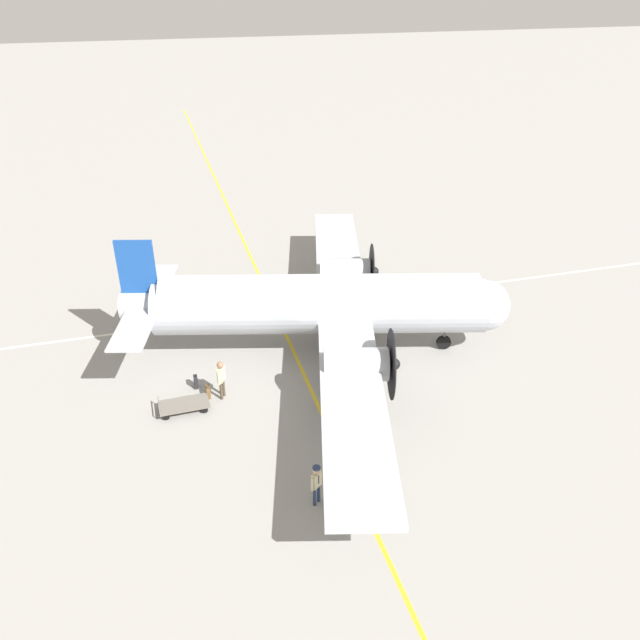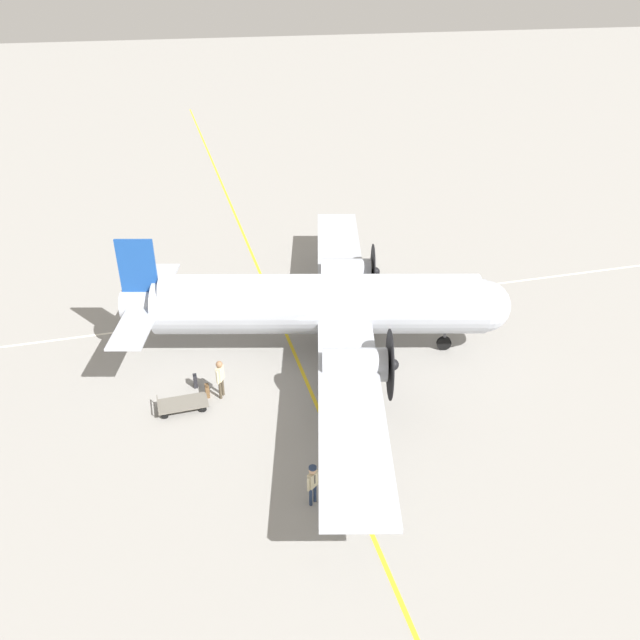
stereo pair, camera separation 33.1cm
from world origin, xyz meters
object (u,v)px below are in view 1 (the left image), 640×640
Objects in this scene: crew_foreground at (317,481)px; suitcase_upright_spare at (208,392)px; baggage_cart at (183,405)px; airliner_main at (329,304)px; suitcase_near_door at (196,382)px; passenger_boarding at (221,376)px.

suitcase_upright_spare is (7.19, 2.85, -0.80)m from crew_foreground.
suitcase_upright_spare is 0.24× the size of baggage_cart.
airliner_main reaches higher than suitcase_near_door.
baggage_cart is (-0.45, 1.70, -0.83)m from passenger_boarding.
baggage_cart is at bearing -143.25° from airliner_main.
suitcase_upright_spare is at bearing -105.32° from crew_foreground.
passenger_boarding reaches higher than suitcase_upright_spare.
crew_foreground is 2.66× the size of suitcase_near_door.
airliner_main is at bearing -35.51° from passenger_boarding.
crew_foreground is at bearing -158.37° from suitcase_upright_spare.
suitcase_near_door is at bearing -104.59° from crew_foreground.
crew_foreground is at bearing -131.55° from passenger_boarding.
suitcase_upright_spare is 1.31m from baggage_cart.
airliner_main is 14.22× the size of passenger_boarding.
airliner_main reaches higher than passenger_boarding.
airliner_main is 15.62× the size of crew_foreground.
suitcase_near_door is at bearing 64.64° from baggage_cart.
suitcase_near_door is (1.05, 1.03, -0.82)m from passenger_boarding.
suitcase_near_door is 0.30× the size of baggage_cart.
baggage_cart is (-1.51, 0.67, -0.01)m from suitcase_near_door.
passenger_boarding is 1.94m from baggage_cart.
airliner_main is at bearing -70.13° from suitcase_upright_spare.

